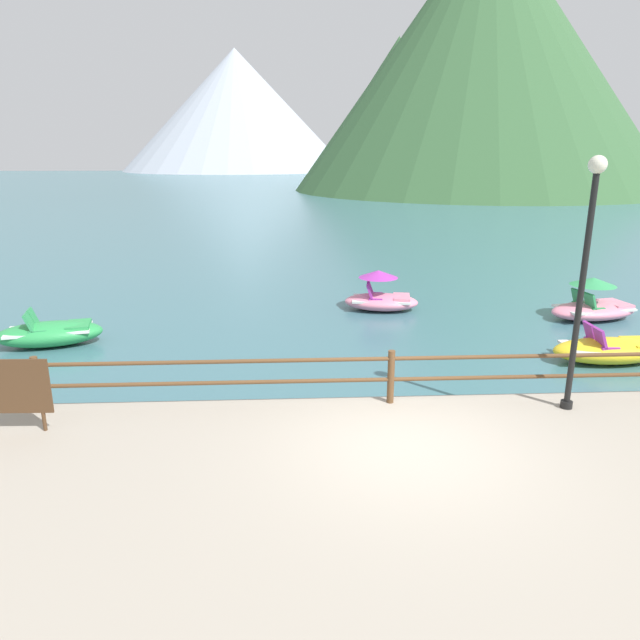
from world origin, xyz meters
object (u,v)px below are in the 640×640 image
object	(u,v)px
pedal_boat_1	(50,333)
pedal_boat_2	(381,297)
sign_board	(12,388)
pedal_boat_3	(594,306)
pedal_boat_0	(609,350)
lamp_post	(585,263)

from	to	relation	value
pedal_boat_1	pedal_boat_2	xyz separation A→B (m)	(8.62, 2.89, 0.09)
pedal_boat_1	sign_board	bearing A→B (deg)	-73.22
pedal_boat_3	pedal_boat_0	bearing A→B (deg)	-112.36
pedal_boat_0	pedal_boat_3	distance (m)	3.73
pedal_boat_0	pedal_boat_2	size ratio (longest dim) A/B	1.08
sign_board	pedal_boat_2	xyz separation A→B (m)	(6.99, 8.29, -0.73)
sign_board	pedal_boat_1	distance (m)	5.70
lamp_post	pedal_boat_3	world-z (taller)	lamp_post
pedal_boat_0	pedal_boat_1	size ratio (longest dim) A/B	0.96
lamp_post	sign_board	world-z (taller)	lamp_post
lamp_post	pedal_boat_1	xyz separation A→B (m)	(-10.57, 5.01, -2.58)
lamp_post	sign_board	bearing A→B (deg)	-177.53
pedal_boat_0	pedal_boat_2	xyz separation A→B (m)	(-4.46, 4.73, 0.11)
pedal_boat_3	sign_board	bearing A→B (deg)	-151.45
sign_board	pedal_boat_1	xyz separation A→B (m)	(-1.63, 5.40, -0.81)
pedal_boat_1	pedal_boat_2	world-z (taller)	pedal_boat_2
sign_board	pedal_boat_2	bearing A→B (deg)	49.86
pedal_boat_1	pedal_boat_3	distance (m)	14.59
pedal_boat_3	pedal_boat_1	bearing A→B (deg)	-173.70
lamp_post	pedal_boat_3	size ratio (longest dim) A/B	1.49
lamp_post	pedal_boat_1	distance (m)	11.98
pedal_boat_1	pedal_boat_0	bearing A→B (deg)	-8.03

